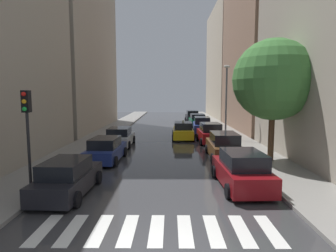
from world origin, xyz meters
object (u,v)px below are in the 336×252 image
object	(u,v)px
parked_car_right_third	(210,134)
parked_car_right_fifth	(197,121)
parked_car_left_nearest	(68,178)
parked_car_left_second	(106,150)
parked_car_right_second	(224,146)
parked_car_right_sixth	(192,117)
parked_car_right_fourth	(202,125)
parked_car_right_nearest	(242,171)
taxi_midroad	(183,131)
street_tree_right	(273,80)
traffic_light_left_corner	(27,119)
parked_car_left_third	(120,137)
lamp_post_right	(226,97)

from	to	relation	value
parked_car_right_third	parked_car_right_fifth	bearing A→B (deg)	-2.23
parked_car_left_nearest	parked_car_left_second	distance (m)	6.14
parked_car_right_second	parked_car_right_sixth	size ratio (longest dim) A/B	1.01
parked_car_left_second	parked_car_right_fourth	xyz separation A→B (m)	(7.57, 13.29, 0.10)
parked_car_left_nearest	parked_car_right_nearest	xyz separation A→B (m)	(7.68, 1.03, 0.07)
parked_car_left_nearest	parked_car_right_sixth	size ratio (longest dim) A/B	0.96
parked_car_right_fifth	parked_car_right_sixth	xyz separation A→B (m)	(-0.26, 5.69, 0.05)
parked_car_right_fourth	taxi_midroad	size ratio (longest dim) A/B	1.08
parked_car_right_sixth	street_tree_right	xyz separation A→B (m)	(3.02, -25.68, 4.32)
parked_car_right_fourth	taxi_midroad	bearing A→B (deg)	154.06
parked_car_right_sixth	traffic_light_left_corner	bearing A→B (deg)	162.68
parked_car_right_third	taxi_midroad	bearing A→B (deg)	43.36
parked_car_left_nearest	taxi_midroad	size ratio (longest dim) A/B	0.98
parked_car_right_third	street_tree_right	world-z (taller)	street_tree_right
parked_car_left_second	parked_car_left_third	world-z (taller)	parked_car_left_second
parked_car_right_third	street_tree_right	bearing A→B (deg)	-160.59
parked_car_right_fifth	taxi_midroad	size ratio (longest dim) A/B	0.95
parked_car_right_second	parked_car_right_third	size ratio (longest dim) A/B	1.12
parked_car_left_nearest	parked_car_left_third	size ratio (longest dim) A/B	1.03
parked_car_right_nearest	traffic_light_left_corner	size ratio (longest dim) A/B	1.05
parked_car_right_third	parked_car_right_sixth	bearing A→B (deg)	-1.33
taxi_midroad	parked_car_left_nearest	bearing A→B (deg)	160.91
parked_car_right_third	parked_car_right_fifth	size ratio (longest dim) A/B	0.97
parked_car_left_third	parked_car_right_fifth	xyz separation A→B (m)	(7.73, 14.37, 0.05)
parked_car_right_fourth	parked_car_left_third	bearing A→B (deg)	138.81
traffic_light_left_corner	parked_car_right_nearest	bearing A→B (deg)	7.78
parked_car_right_second	parked_car_right_nearest	bearing A→B (deg)	177.68
parked_car_left_third	traffic_light_left_corner	distance (m)	12.14
parked_car_right_third	traffic_light_left_corner	size ratio (longest dim) A/B	0.97
parked_car_left_nearest	parked_car_right_fourth	distance (m)	20.95
parked_car_left_nearest	parked_car_right_fifth	world-z (taller)	parked_car_right_fifth
parked_car_left_second	parked_car_right_nearest	bearing A→B (deg)	-122.04
parked_car_left_nearest	parked_car_left_third	bearing A→B (deg)	1.11
lamp_post_right	parked_car_left_nearest	bearing A→B (deg)	-123.09
parked_car_right_nearest	parked_car_right_second	world-z (taller)	parked_car_right_second
parked_car_right_nearest	parked_car_right_sixth	distance (m)	30.56
parked_car_right_sixth	traffic_light_left_corner	size ratio (longest dim) A/B	1.07
parked_car_left_second	lamp_post_right	world-z (taller)	lamp_post_right
parked_car_right_nearest	lamp_post_right	size ratio (longest dim) A/B	0.67
parked_car_right_fifth	parked_car_left_third	bearing A→B (deg)	150.17
parked_car_right_nearest	parked_car_right_fifth	world-z (taller)	parked_car_right_nearest
parked_car_right_nearest	lamp_post_right	xyz separation A→B (m)	(1.83, 13.57, 3.24)
parked_car_right_fourth	parked_car_right_fifth	xyz separation A→B (m)	(0.11, 6.47, -0.06)
parked_car_right_second	parked_car_right_third	distance (m)	6.07
parked_car_left_third	traffic_light_left_corner	world-z (taller)	traffic_light_left_corner
parked_car_right_second	traffic_light_left_corner	distance (m)	12.16
street_tree_right	parked_car_right_nearest	bearing A→B (deg)	-121.65
parked_car_right_third	lamp_post_right	world-z (taller)	lamp_post_right
parked_car_right_second	street_tree_right	size ratio (longest dim) A/B	0.62
parked_car_right_nearest	traffic_light_left_corner	world-z (taller)	traffic_light_left_corner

